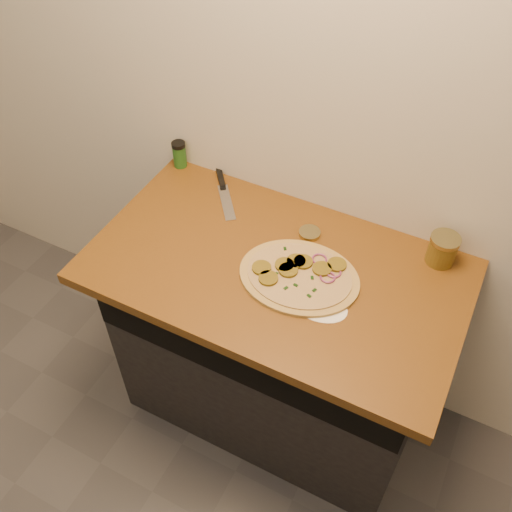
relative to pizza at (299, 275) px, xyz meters
The scene contains 8 objects.
cabinet 0.49m from the pizza, 153.17° to the left, with size 1.10×0.60×0.86m, color black.
countertop 0.09m from the pizza, behind, with size 1.20×0.70×0.04m, color brown.
pizza is the anchor object (origin of this frame).
chefs_knife 0.49m from the pizza, 148.23° to the left, with size 0.20×0.24×0.02m.
mason_jar_lid 0.19m from the pizza, 103.74° to the left, with size 0.07×0.07×0.02m, color #9D935B.
salsa_jar 0.46m from the pizza, 35.94° to the left, with size 0.09×0.09×0.10m.
spice_shaker 0.71m from the pizza, 153.76° to the left, with size 0.05×0.05×0.10m.
flour_spill 0.13m from the pizza, 37.12° to the right, with size 0.17×0.17×0.00m, color white.
Camera 1 is at (0.50, 0.30, 2.24)m, focal length 40.00 mm.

